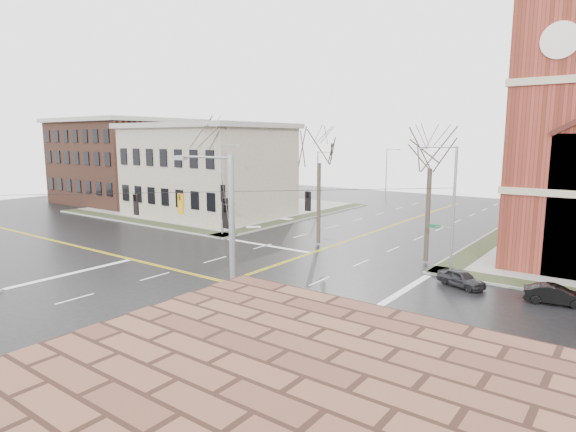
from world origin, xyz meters
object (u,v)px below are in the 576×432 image
Objects in this scene: tree_ne at (430,162)px; streetlight_north_a at (319,180)px; streetlight_north_b at (387,172)px; signal_pole_ne at (451,205)px; signal_pole_se at (229,280)px; tree_nw_near at (319,158)px; cargo_van at (241,310)px; parked_car_a at (461,278)px; tree_nw_far at (214,142)px; parked_car_b at (556,295)px; signal_pole_nw at (223,187)px.

streetlight_north_a is at bearing 142.94° from tree_ne.
streetlight_north_a and streetlight_north_b have the same top height.
signal_pole_ne and signal_pole_se have the same top height.
streetlight_north_a is at bearing 122.93° from tree_nw_near.
streetlight_north_b is (0.00, 20.00, 0.00)m from streetlight_north_a.
streetlight_north_a is 37.98m from cargo_van.
signal_pole_ne is 5.61m from parked_car_a.
tree_nw_near reaches higher than cargo_van.
signal_pole_se is 24.90m from tree_ne.
streetlight_north_a is 20.00m from streetlight_north_b.
streetlight_north_a is 0.62× the size of tree_nw_far.
parked_car_b is (29.36, -39.59, -3.90)m from streetlight_north_b.
tree_nw_far is 1.17× the size of tree_nw_near.
signal_pole_se is at bearing -163.28° from parked_car_a.
tree_ne reaches higher than signal_pole_nw.
tree_nw_far is (-20.89, 19.06, 8.18)m from cargo_van.
cargo_van is at bearing -72.23° from streetlight_north_b.
tree_nw_near is (12.96, 0.30, -1.31)m from tree_nw_far.
tree_ne reaches higher than parked_car_a.
streetlight_north_a is 2.31× the size of parked_car_b.
tree_ne reaches higher than signal_pole_ne.
streetlight_north_b is 2.31× the size of parked_car_b.
signal_pole_ne reaches higher than parked_car_b.
tree_ne is at bearing 63.95° from parked_car_a.
signal_pole_ne is 1.71× the size of cargo_van.
tree_nw_far reaches higher than tree_ne.
parked_car_b is (29.36, -19.59, -3.90)m from streetlight_north_a.
tree_ne is at bearing 144.52° from signal_pole_ne.
streetlight_north_b is 49.44m from parked_car_b.
signal_pole_ne is 2.59× the size of parked_car_b.
signal_pole_se is at bearing 149.14° from parked_car_b.
tree_nw_near is (9.28, -34.33, 3.52)m from streetlight_north_b.
tree_nw_far is 23.41m from tree_ne.
parked_car_b is 0.32× the size of tree_ne.
cargo_van is at bearing 128.74° from parked_car_b.
streetlight_north_b is 1.52× the size of cargo_van.
streetlight_north_b is at bearing 83.94° from tree_nw_far.
signal_pole_ne is 22.64m from signal_pole_nw.
signal_pole_se is (0.00, -23.00, 0.00)m from signal_pole_ne.
signal_pole_ne is 23.00m from signal_pole_se.
tree_nw_near is at bearing 116.76° from signal_pole_se.
tree_ne is (-2.28, 1.63, 2.93)m from signal_pole_ne.
tree_nw_near reaches higher than signal_pole_se.
tree_ne is (23.37, -0.25, -1.42)m from tree_nw_far.
streetlight_north_b reaches higher than parked_car_a.
signal_pole_se is 35.99m from tree_nw_far.
streetlight_north_b is 0.62× the size of tree_nw_far.
parked_car_a is (24.49, -2.97, -4.39)m from signal_pole_nw.
parked_car_a is (23.82, -19.47, -3.91)m from streetlight_north_a.
streetlight_north_a is (-21.97, 39.50, -0.48)m from signal_pole_se.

